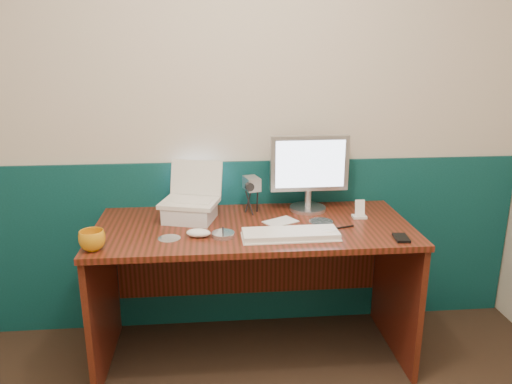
{
  "coord_description": "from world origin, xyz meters",
  "views": [
    {
      "loc": [
        -0.05,
        -0.99,
        1.63
      ],
      "look_at": [
        0.15,
        1.23,
        0.97
      ],
      "focal_mm": 35.0,
      "sensor_mm": 36.0,
      "label": 1
    }
  ],
  "objects": [
    {
      "name": "back_wall",
      "position": [
        0.0,
        1.75,
        1.25
      ],
      "size": [
        3.5,
        0.04,
        2.5
      ],
      "primitive_type": "cube",
      "color": "beige",
      "rests_on": "ground"
    },
    {
      "name": "pda",
      "position": [
        0.83,
        1.13,
        0.76
      ],
      "size": [
        0.07,
        0.11,
        0.01
      ],
      "primitive_type": "cube",
      "rotation": [
        0.0,
        0.0,
        -0.09
      ],
      "color": "black",
      "rests_on": "desk"
    },
    {
      "name": "camcorder",
      "position": [
        0.16,
        1.57,
        0.85
      ],
      "size": [
        0.12,
        0.15,
        0.21
      ],
      "primitive_type": null,
      "rotation": [
        0.0,
        0.0,
        0.26
      ],
      "color": "#B3B3B8",
      "rests_on": "desk"
    },
    {
      "name": "mouse_right",
      "position": [
        0.49,
        1.18,
        0.77
      ],
      "size": [
        0.12,
        0.08,
        0.04
      ],
      "primitive_type": "ellipsoid",
      "rotation": [
        0.0,
        0.0,
        -0.13
      ],
      "color": "white",
      "rests_on": "desk"
    },
    {
      "name": "cd_loose_b",
      "position": [
        0.51,
        1.4,
        0.75
      ],
      "size": [
        0.13,
        0.13,
        0.0
      ],
      "primitive_type": "cylinder",
      "color": "silver",
      "rests_on": "desk"
    },
    {
      "name": "pen",
      "position": [
        0.58,
        1.29,
        0.75
      ],
      "size": [
        0.15,
        0.05,
        0.01
      ],
      "primitive_type": "cylinder",
      "rotation": [
        0.0,
        1.57,
        0.3
      ],
      "color": "black",
      "rests_on": "desk"
    },
    {
      "name": "music_player",
      "position": [
        0.72,
        1.44,
        0.81
      ],
      "size": [
        0.05,
        0.03,
        0.09
      ],
      "primitive_type": "cube",
      "rotation": [
        -0.17,
        0.0,
        -0.02
      ],
      "color": "white",
      "rests_on": "dock"
    },
    {
      "name": "cd_spindle",
      "position": [
        -0.01,
        1.23,
        0.76
      ],
      "size": [
        0.11,
        0.11,
        0.02
      ],
      "primitive_type": "cylinder",
      "color": "silver",
      "rests_on": "desk"
    },
    {
      "name": "laptop_riser",
      "position": [
        -0.17,
        1.48,
        0.79
      ],
      "size": [
        0.29,
        0.26,
        0.08
      ],
      "primitive_type": "cube",
      "rotation": [
        0.0,
        0.0,
        -0.27
      ],
      "color": "silver",
      "rests_on": "desk"
    },
    {
      "name": "desk",
      "position": [
        0.15,
        1.38,
        0.38
      ],
      "size": [
        1.6,
        0.7,
        0.75
      ],
      "primitive_type": "cube",
      "color": "#351809",
      "rests_on": "ground"
    },
    {
      "name": "mug",
      "position": [
        -0.59,
        1.13,
        0.8
      ],
      "size": [
        0.13,
        0.13,
        0.09
      ],
      "primitive_type": "imported",
      "rotation": [
        0.0,
        0.0,
        0.1
      ],
      "color": "orange",
      "rests_on": "desk"
    },
    {
      "name": "wainscot",
      "position": [
        0.0,
        1.74,
        0.5
      ],
      "size": [
        3.48,
        0.02,
        1.0
      ],
      "primitive_type": "cube",
      "color": "#073234",
      "rests_on": "ground"
    },
    {
      "name": "laptop",
      "position": [
        -0.17,
        1.48,
        0.95
      ],
      "size": [
        0.33,
        0.28,
        0.23
      ],
      "primitive_type": null,
      "rotation": [
        0.0,
        0.0,
        -0.27
      ],
      "color": "silver",
      "rests_on": "laptop_riser"
    },
    {
      "name": "keyboard",
      "position": [
        0.31,
        1.2,
        0.76
      ],
      "size": [
        0.46,
        0.16,
        0.03
      ],
      "primitive_type": "cube",
      "rotation": [
        0.0,
        0.0,
        0.01
      ],
      "color": "white",
      "rests_on": "desk"
    },
    {
      "name": "dock",
      "position": [
        0.72,
        1.44,
        0.76
      ],
      "size": [
        0.07,
        0.06,
        0.01
      ],
      "primitive_type": "cube",
      "rotation": [
        0.0,
        0.0,
        -0.02
      ],
      "color": "white",
      "rests_on": "desk"
    },
    {
      "name": "papers",
      "position": [
        0.3,
        1.41,
        0.75
      ],
      "size": [
        0.2,
        0.18,
        0.0
      ],
      "primitive_type": "cube",
      "rotation": [
        0.0,
        0.0,
        0.53
      ],
      "color": "silver",
      "rests_on": "desk"
    },
    {
      "name": "cd_loose_a",
      "position": [
        -0.26,
        1.24,
        0.75
      ],
      "size": [
        0.11,
        0.11,
        0.0
      ],
      "primitive_type": "cylinder",
      "color": "silver",
      "rests_on": "desk"
    },
    {
      "name": "monitor",
      "position": [
        0.47,
        1.6,
        0.96
      ],
      "size": [
        0.42,
        0.13,
        0.42
      ],
      "primitive_type": null,
      "rotation": [
        0.0,
        0.0,
        0.01
      ],
      "color": "silver",
      "rests_on": "desk"
    },
    {
      "name": "mouse_left",
      "position": [
        -0.12,
        1.25,
        0.77
      ],
      "size": [
        0.13,
        0.09,
        0.04
      ],
      "primitive_type": "ellipsoid",
      "rotation": [
        0.0,
        0.0,
        -0.21
      ],
      "color": "white",
      "rests_on": "desk"
    }
  ]
}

